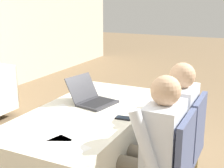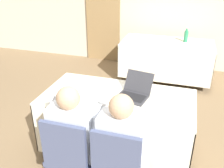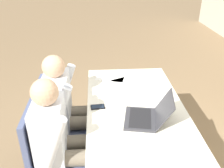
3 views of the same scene
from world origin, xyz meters
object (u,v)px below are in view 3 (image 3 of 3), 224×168
Objects in this scene: person_white_shirt at (61,137)px; chair_near_right at (50,153)px; chair_near_left at (57,120)px; person_checkered_shirt at (66,106)px; laptop at (147,116)px; cell_phone at (98,107)px.

chair_near_right is at bearing 90.00° from person_white_shirt.
chair_near_left is 0.78× the size of person_checkered_shirt.
person_white_shirt is at bearing -167.11° from chair_near_left.
laptop is 0.45m from cell_phone.
cell_phone is 0.14× the size of chair_near_left.
person_checkered_shirt is (-0.40, -0.68, -0.13)m from laptop.
person_white_shirt is at bearing -74.36° from laptop.
chair_near_right reaches higher than cell_phone.
cell_phone is at bearing -107.98° from laptop.
person_checkered_shirt is at bearing -126.32° from cell_phone.
cell_phone is at bearing -47.18° from person_white_shirt.
chair_near_right is at bearing 167.11° from person_checkered_shirt.
cell_phone is 0.11× the size of person_white_shirt.
person_checkered_shirt reaches higher than chair_near_right.
person_checkered_shirt is 1.00× the size of person_white_shirt.
person_checkered_shirt reaches higher than laptop.
person_white_shirt reaches higher than chair_near_right.
laptop is 3.30× the size of cell_phone.
chair_near_left is 0.19m from person_checkered_shirt.
person_white_shirt is (0.00, 0.10, 0.16)m from chair_near_right.
chair_near_left is 0.45m from chair_near_right.
person_checkered_shirt is at bearing -90.00° from chair_near_left.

